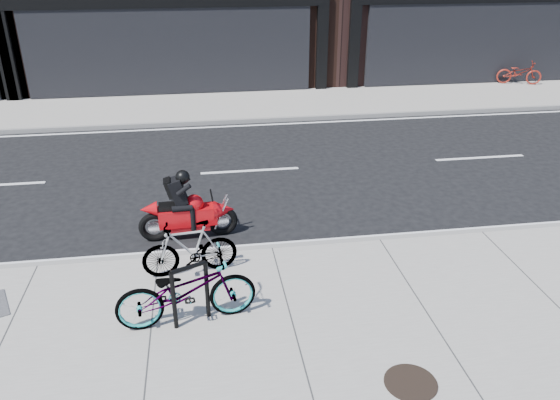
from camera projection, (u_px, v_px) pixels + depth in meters
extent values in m
plane|color=black|center=(259.00, 206.00, 11.57)|extent=(120.00, 120.00, 0.00)
cube|color=gray|center=(304.00, 368.00, 7.08)|extent=(60.00, 6.00, 0.13)
cube|color=gray|center=(233.00, 106.00, 18.48)|extent=(60.00, 3.50, 0.13)
cylinder|color=black|center=(174.00, 301.00, 7.53)|extent=(0.06, 0.06, 0.91)
cylinder|color=black|center=(207.00, 290.00, 7.77)|extent=(0.06, 0.06, 0.91)
cylinder|color=black|center=(188.00, 267.00, 7.45)|extent=(0.49, 0.26, 0.06)
imported|color=gray|center=(186.00, 290.00, 7.64)|extent=(2.05, 0.93, 1.04)
imported|color=gray|center=(190.00, 248.00, 8.80)|extent=(1.58, 0.60, 0.93)
torus|color=black|center=(222.00, 221.00, 10.34)|extent=(0.59, 0.15, 0.59)
torus|color=black|center=(155.00, 227.00, 10.12)|extent=(0.59, 0.15, 0.59)
cube|color=#B7080E|center=(188.00, 216.00, 10.15)|extent=(1.08, 0.39, 0.34)
cone|color=#B7080E|center=(224.00, 210.00, 10.25)|extent=(0.42, 0.41, 0.39)
sphere|color=#B7080E|center=(194.00, 204.00, 10.08)|extent=(0.36, 0.36, 0.36)
cube|color=black|center=(172.00, 206.00, 10.01)|extent=(0.50, 0.27, 0.11)
cylinder|color=silver|center=(162.00, 223.00, 10.29)|extent=(0.49, 0.10, 0.08)
cube|color=black|center=(178.00, 191.00, 9.91)|extent=(0.36, 0.34, 0.52)
cube|color=black|center=(169.00, 188.00, 9.85)|extent=(0.22, 0.28, 0.36)
sphere|color=black|center=(183.00, 177.00, 9.81)|extent=(0.26, 0.26, 0.26)
imported|color=maroon|center=(519.00, 73.00, 20.88)|extent=(1.73, 1.07, 0.86)
cylinder|color=black|center=(411.00, 383.00, 6.74)|extent=(0.85, 0.85, 0.02)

